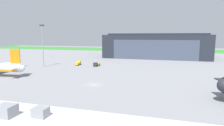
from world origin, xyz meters
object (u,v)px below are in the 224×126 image
at_px(maintenance_hangar, 156,46).
at_px(pushback_tractor, 78,63).
at_px(ops_van, 97,64).
at_px(apron_light_mast, 43,43).

xyz_separation_m(maintenance_hangar, pushback_tractor, (-40.25, -55.31, -7.67)).
xyz_separation_m(ops_van, apron_light_mast, (-26.21, -10.46, 11.82)).
bearing_deg(ops_van, apron_light_mast, -158.24).
relative_size(pushback_tractor, ops_van, 0.99).
height_order(maintenance_hangar, pushback_tractor, maintenance_hangar).
height_order(maintenance_hangar, ops_van, maintenance_hangar).
bearing_deg(maintenance_hangar, ops_van, -117.23).
xyz_separation_m(pushback_tractor, apron_light_mast, (-14.82, -11.25, 11.76)).
distance_m(pushback_tractor, apron_light_mast, 22.01).
bearing_deg(apron_light_mast, ops_van, 21.76).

